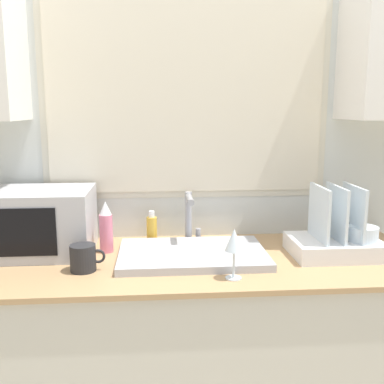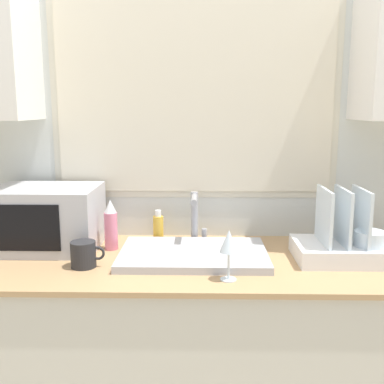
{
  "view_description": "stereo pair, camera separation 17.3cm",
  "coord_description": "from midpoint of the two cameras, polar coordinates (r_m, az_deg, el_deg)",
  "views": [
    {
      "loc": [
        -0.14,
        -1.4,
        1.48
      ],
      "look_at": [
        -0.0,
        0.3,
        1.16
      ],
      "focal_mm": 42.0,
      "sensor_mm": 36.0,
      "label": 1
    },
    {
      "loc": [
        0.03,
        -1.4,
        1.48
      ],
      "look_at": [
        -0.0,
        0.3,
        1.16
      ],
      "focal_mm": 42.0,
      "sensor_mm": 36.0,
      "label": 2
    }
  ],
  "objects": [
    {
      "name": "soap_bottle",
      "position": [
        2.06,
        -7.54,
        -4.61
      ],
      "size": [
        0.05,
        0.05,
        0.14
      ],
      "color": "gold",
      "rests_on": "countertop"
    },
    {
      "name": "dish_rack",
      "position": [
        1.92,
        15.54,
        -5.85
      ],
      "size": [
        0.36,
        0.27,
        0.29
      ],
      "color": "white",
      "rests_on": "countertop"
    },
    {
      "name": "wine_glass",
      "position": [
        1.58,
        2.24,
        -6.38
      ],
      "size": [
        0.06,
        0.06,
        0.18
      ],
      "color": "silver",
      "rests_on": "countertop"
    },
    {
      "name": "wall_back",
      "position": [
        2.06,
        -3.09,
        7.99
      ],
      "size": [
        6.0,
        0.38,
        2.6
      ],
      "color": "silver",
      "rests_on": "ground_plane"
    },
    {
      "name": "sink_basin",
      "position": [
        1.84,
        -2.83,
        -7.93
      ],
      "size": [
        0.59,
        0.39,
        0.03
      ],
      "color": "#B2B2B7",
      "rests_on": "countertop"
    },
    {
      "name": "microwave",
      "position": [
        2.01,
        -21.4,
        -3.55
      ],
      "size": [
        0.45,
        0.34,
        0.27
      ],
      "color": "#B2B2B7",
      "rests_on": "countertop"
    },
    {
      "name": "spray_bottle",
      "position": [
        1.94,
        -13.41,
        -4.47
      ],
      "size": [
        0.06,
        0.06,
        0.22
      ],
      "color": "#D8728C",
      "rests_on": "countertop"
    },
    {
      "name": "countertop",
      "position": [
        2.02,
        -2.54,
        -20.33
      ],
      "size": [
        1.91,
        0.7,
        0.88
      ],
      "color": "beige",
      "rests_on": "ground_plane"
    },
    {
      "name": "faucet",
      "position": [
        2.0,
        -2.91,
        -2.75
      ],
      "size": [
        0.08,
        0.18,
        0.23
      ],
      "color": "#99999E",
      "rests_on": "countertop"
    },
    {
      "name": "mug_near_sink",
      "position": [
        1.75,
        -16.43,
        -8.07
      ],
      "size": [
        0.13,
        0.1,
        0.1
      ],
      "color": "#262628",
      "rests_on": "countertop"
    }
  ]
}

